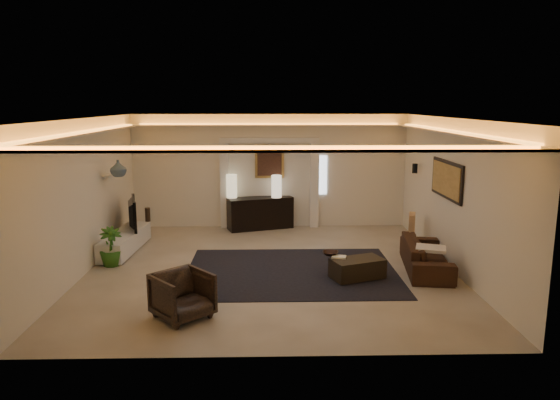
{
  "coord_description": "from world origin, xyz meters",
  "views": [
    {
      "loc": [
        -0.04,
        -9.52,
        3.19
      ],
      "look_at": [
        0.2,
        0.6,
        1.25
      ],
      "focal_mm": 32.76,
      "sensor_mm": 36.0,
      "label": 1
    }
  ],
  "objects_px": {
    "sofa": "(426,256)",
    "armchair": "(183,296)",
    "console": "(260,213)",
    "coffee_table": "(357,268)"
  },
  "relations": [
    {
      "from": "coffee_table",
      "to": "armchair",
      "type": "bearing_deg",
      "value": -170.91
    },
    {
      "from": "console",
      "to": "coffee_table",
      "type": "bearing_deg",
      "value": -82.39
    },
    {
      "from": "armchair",
      "to": "console",
      "type": "bearing_deg",
      "value": 37.24
    },
    {
      "from": "sofa",
      "to": "coffee_table",
      "type": "relative_size",
      "value": 2.11
    },
    {
      "from": "sofa",
      "to": "coffee_table",
      "type": "distance_m",
      "value": 1.49
    },
    {
      "from": "console",
      "to": "sofa",
      "type": "distance_m",
      "value": 4.69
    },
    {
      "from": "console",
      "to": "armchair",
      "type": "distance_m",
      "value": 5.62
    },
    {
      "from": "console",
      "to": "sofa",
      "type": "height_order",
      "value": "console"
    },
    {
      "from": "sofa",
      "to": "armchair",
      "type": "bearing_deg",
      "value": 124.55
    },
    {
      "from": "console",
      "to": "armchair",
      "type": "bearing_deg",
      "value": -118.84
    }
  ]
}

